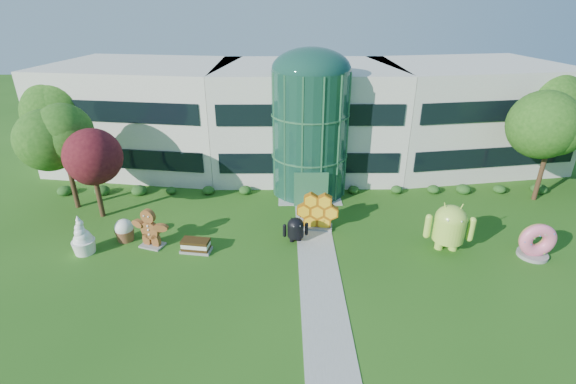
{
  "coord_description": "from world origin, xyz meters",
  "views": [
    {
      "loc": [
        -2.03,
        -19.85,
        14.73
      ],
      "look_at": [
        -1.79,
        6.0,
        2.6
      ],
      "focal_mm": 26.0,
      "sensor_mm": 36.0,
      "label": 1
    }
  ],
  "objects_px": {
    "donut": "(537,240)",
    "gingerbread": "(150,228)",
    "android_green": "(450,224)",
    "android_black": "(296,228)"
  },
  "relations": [
    {
      "from": "android_black",
      "to": "gingerbread",
      "type": "relative_size",
      "value": 0.68
    },
    {
      "from": "android_green",
      "to": "gingerbread",
      "type": "distance_m",
      "value": 19.01
    },
    {
      "from": "android_green",
      "to": "donut",
      "type": "distance_m",
      "value": 5.24
    },
    {
      "from": "android_black",
      "to": "donut",
      "type": "height_order",
      "value": "donut"
    },
    {
      "from": "android_black",
      "to": "gingerbread",
      "type": "distance_m",
      "value": 9.36
    },
    {
      "from": "donut",
      "to": "android_black",
      "type": "bearing_deg",
      "value": 174.53
    },
    {
      "from": "android_black",
      "to": "gingerbread",
      "type": "bearing_deg",
      "value": 175.14
    },
    {
      "from": "android_green",
      "to": "gingerbread",
      "type": "relative_size",
      "value": 1.23
    },
    {
      "from": "android_black",
      "to": "donut",
      "type": "distance_m",
      "value": 14.91
    },
    {
      "from": "donut",
      "to": "gingerbread",
      "type": "height_order",
      "value": "gingerbread"
    }
  ]
}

